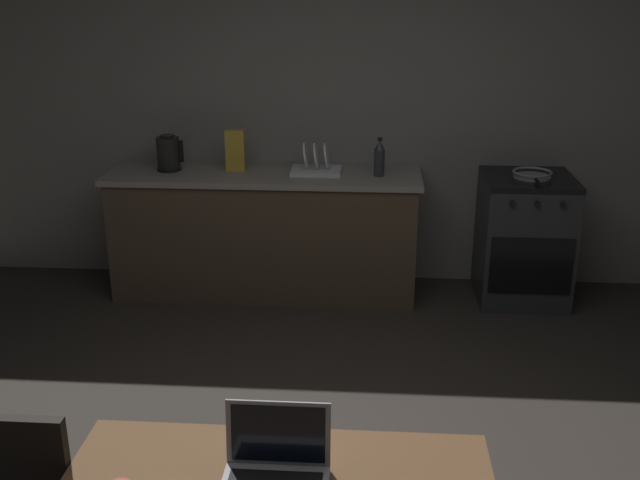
% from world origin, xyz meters
% --- Properties ---
extents(back_wall, '(6.40, 0.10, 2.80)m').
position_xyz_m(back_wall, '(0.30, 2.62, 1.40)').
color(back_wall, gray).
rests_on(back_wall, ground_plane).
extents(kitchen_counter, '(2.16, 0.64, 0.88)m').
position_xyz_m(kitchen_counter, '(-0.56, 2.27, 0.44)').
color(kitchen_counter, '#4C3D2D').
rests_on(kitchen_counter, ground_plane).
extents(stove_oven, '(0.60, 0.62, 0.88)m').
position_xyz_m(stove_oven, '(1.24, 2.27, 0.44)').
color(stove_oven, '#2D2D30').
rests_on(stove_oven, ground_plane).
extents(laptop, '(0.32, 0.24, 0.23)m').
position_xyz_m(laptop, '(-0.09, -0.84, 0.77)').
color(laptop, '#99999E').
rests_on(laptop, dining_table).
extents(electric_kettle, '(0.19, 0.17, 0.25)m').
position_xyz_m(electric_kettle, '(-1.23, 2.27, 1.00)').
color(electric_kettle, black).
rests_on(electric_kettle, kitchen_counter).
extents(bottle, '(0.07, 0.07, 0.26)m').
position_xyz_m(bottle, '(0.23, 2.22, 1.00)').
color(bottle, '#2D2D33').
rests_on(bottle, kitchen_counter).
extents(frying_pan, '(0.26, 0.44, 0.05)m').
position_xyz_m(frying_pan, '(1.25, 2.24, 0.91)').
color(frying_pan, gray).
rests_on(frying_pan, stove_oven).
extents(cereal_box, '(0.13, 0.05, 0.29)m').
position_xyz_m(cereal_box, '(-0.76, 2.29, 1.02)').
color(cereal_box, gold).
rests_on(cereal_box, kitchen_counter).
extents(dish_rack, '(0.34, 0.26, 0.21)m').
position_xyz_m(dish_rack, '(-0.20, 2.27, 0.93)').
color(dish_rack, silver).
rests_on(dish_rack, kitchen_counter).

